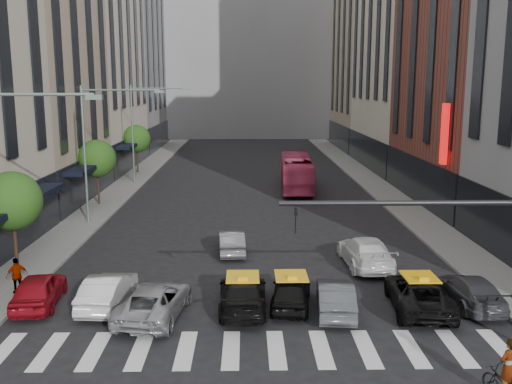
{
  "coord_description": "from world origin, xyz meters",
  "views": [
    {
      "loc": [
        -0.45,
        -17.22,
        9.22
      ],
      "look_at": [
        0.04,
        10.31,
        4.0
      ],
      "focal_mm": 40.0,
      "sensor_mm": 36.0,
      "label": 1
    }
  ],
  "objects_px": {
    "streetlamp_mid": "(98,136)",
    "taxi_center": "(291,292)",
    "car_red": "(39,289)",
    "pedestrian_far": "(17,276)",
    "car_white_front": "(108,290)",
    "bus": "(296,172)",
    "taxi_left": "(243,293)",
    "streetlamp_far": "(142,121)"
  },
  "relations": [
    {
      "from": "streetlamp_mid",
      "to": "taxi_center",
      "type": "height_order",
      "value": "streetlamp_mid"
    },
    {
      "from": "car_red",
      "to": "pedestrian_far",
      "type": "xyz_separation_m",
      "value": [
        -1.32,
        1.09,
        0.24
      ]
    },
    {
      "from": "car_white_front",
      "to": "bus",
      "type": "height_order",
      "value": "bus"
    },
    {
      "from": "car_red",
      "to": "taxi_left",
      "type": "relative_size",
      "value": 0.87
    },
    {
      "from": "streetlamp_far",
      "to": "pedestrian_far",
      "type": "distance_m",
      "value": 29.59
    },
    {
      "from": "taxi_center",
      "to": "pedestrian_far",
      "type": "bearing_deg",
      "value": 0.79
    },
    {
      "from": "car_red",
      "to": "taxi_center",
      "type": "relative_size",
      "value": 1.07
    },
    {
      "from": "streetlamp_far",
      "to": "pedestrian_far",
      "type": "xyz_separation_m",
      "value": [
        -0.48,
        -29.16,
        -4.95
      ]
    },
    {
      "from": "taxi_center",
      "to": "bus",
      "type": "relative_size",
      "value": 0.36
    },
    {
      "from": "taxi_left",
      "to": "car_white_front",
      "type": "bearing_deg",
      "value": -4.88
    },
    {
      "from": "streetlamp_far",
      "to": "car_white_front",
      "type": "xyz_separation_m",
      "value": [
        3.77,
        -30.4,
        -5.2
      ]
    },
    {
      "from": "pedestrian_far",
      "to": "streetlamp_far",
      "type": "bearing_deg",
      "value": -130.52
    },
    {
      "from": "car_white_front",
      "to": "taxi_left",
      "type": "distance_m",
      "value": 5.69
    },
    {
      "from": "car_red",
      "to": "pedestrian_far",
      "type": "relative_size",
      "value": 2.6
    },
    {
      "from": "streetlamp_mid",
      "to": "pedestrian_far",
      "type": "xyz_separation_m",
      "value": [
        -0.48,
        -13.16,
        -4.95
      ]
    },
    {
      "from": "streetlamp_mid",
      "to": "taxi_center",
      "type": "relative_size",
      "value": 2.3
    },
    {
      "from": "car_white_front",
      "to": "taxi_left",
      "type": "height_order",
      "value": "car_white_front"
    },
    {
      "from": "car_white_front",
      "to": "car_red",
      "type": "bearing_deg",
      "value": 1.04
    },
    {
      "from": "bus",
      "to": "pedestrian_far",
      "type": "bearing_deg",
      "value": 63.3
    },
    {
      "from": "taxi_left",
      "to": "bus",
      "type": "relative_size",
      "value": 0.44
    },
    {
      "from": "car_red",
      "to": "pedestrian_far",
      "type": "bearing_deg",
      "value": -45.17
    },
    {
      "from": "streetlamp_mid",
      "to": "taxi_left",
      "type": "xyz_separation_m",
      "value": [
        9.44,
        -14.82,
        -5.2
      ]
    },
    {
      "from": "streetlamp_mid",
      "to": "pedestrian_far",
      "type": "height_order",
      "value": "streetlamp_mid"
    },
    {
      "from": "car_white_front",
      "to": "bus",
      "type": "bearing_deg",
      "value": -106.95
    },
    {
      "from": "car_white_front",
      "to": "streetlamp_far",
      "type": "bearing_deg",
      "value": -79.0
    },
    {
      "from": "streetlamp_mid",
      "to": "bus",
      "type": "bearing_deg",
      "value": 41.82
    },
    {
      "from": "streetlamp_far",
      "to": "car_red",
      "type": "xyz_separation_m",
      "value": [
        0.84,
        -30.25,
        -5.19
      ]
    },
    {
      "from": "streetlamp_far",
      "to": "taxi_center",
      "type": "bearing_deg",
      "value": -69.44
    },
    {
      "from": "streetlamp_far",
      "to": "taxi_left",
      "type": "relative_size",
      "value": 1.86
    },
    {
      "from": "bus",
      "to": "pedestrian_far",
      "type": "height_order",
      "value": "bus"
    },
    {
      "from": "car_red",
      "to": "pedestrian_far",
      "type": "height_order",
      "value": "pedestrian_far"
    },
    {
      "from": "streetlamp_far",
      "to": "pedestrian_far",
      "type": "relative_size",
      "value": 5.57
    },
    {
      "from": "taxi_left",
      "to": "bus",
      "type": "distance_m",
      "value": 27.81
    },
    {
      "from": "car_white_front",
      "to": "pedestrian_far",
      "type": "height_order",
      "value": "pedestrian_far"
    },
    {
      "from": "car_white_front",
      "to": "streetlamp_mid",
      "type": "bearing_deg",
      "value": -71.4
    },
    {
      "from": "streetlamp_far",
      "to": "streetlamp_mid",
      "type": "bearing_deg",
      "value": -90.0
    },
    {
      "from": "taxi_left",
      "to": "bus",
      "type": "bearing_deg",
      "value": -100.21
    },
    {
      "from": "car_white_front",
      "to": "bus",
      "type": "relative_size",
      "value": 0.39
    },
    {
      "from": "car_red",
      "to": "car_white_front",
      "type": "bearing_deg",
      "value": 171.37
    },
    {
      "from": "streetlamp_far",
      "to": "taxi_center",
      "type": "distance_m",
      "value": 33.07
    },
    {
      "from": "bus",
      "to": "streetlamp_mid",
      "type": "bearing_deg",
      "value": 44.58
    },
    {
      "from": "streetlamp_mid",
      "to": "pedestrian_far",
      "type": "distance_m",
      "value": 14.07
    }
  ]
}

